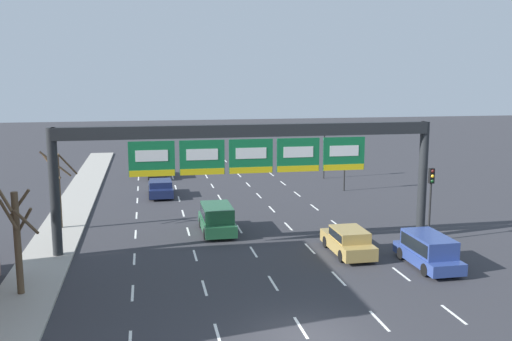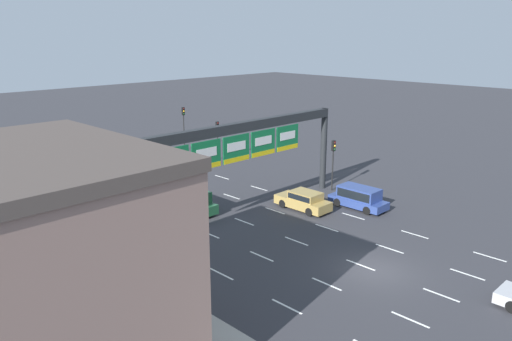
{
  "view_description": "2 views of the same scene",
  "coord_description": "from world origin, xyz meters",
  "views": [
    {
      "loc": [
        -5.78,
        -19.44,
        9.81
      ],
      "look_at": [
        0.5,
        12.84,
        4.36
      ],
      "focal_mm": 40.0,
      "sensor_mm": 36.0,
      "label": 1
    },
    {
      "loc": [
        -23.55,
        -13.73,
        13.28
      ],
      "look_at": [
        -0.08,
        9.7,
        4.16
      ],
      "focal_mm": 35.0,
      "sensor_mm": 36.0,
      "label": 2
    }
  ],
  "objects": [
    {
      "name": "building_near",
      "position": [
        -17.89,
        4.39,
        4.63
      ],
      "size": [
        9.78,
        10.91,
        9.24
      ],
      "color": "gray",
      "rests_on": "ground_plane"
    },
    {
      "name": "traffic_light_far_end",
      "position": [
        11.07,
        32.71,
        3.62
      ],
      "size": [
        0.3,
        0.35,
        5.1
      ],
      "color": "black",
      "rests_on": "ground_plane"
    },
    {
      "name": "suv_black",
      "position": [
        -4.78,
        36.48,
        0.91
      ],
      "size": [
        1.83,
        4.63,
        1.64
      ],
      "color": "black",
      "rests_on": "ground_plane"
    },
    {
      "name": "suv_blue",
      "position": [
        8.45,
        6.82,
        0.95
      ],
      "size": [
        1.86,
        4.57,
        1.7
      ],
      "color": "navy",
      "rests_on": "ground_plane"
    },
    {
      "name": "car_navy",
      "position": [
        -4.71,
        27.35,
        0.74
      ],
      "size": [
        1.96,
        4.52,
        1.37
      ],
      "color": "#19234C",
      "rests_on": "ground_plane"
    },
    {
      "name": "lane_dashes",
      "position": [
        0.0,
        13.5,
        0.0
      ],
      "size": [
        13.32,
        67.0,
        0.01
      ],
      "color": "white",
      "rests_on": "ground_plane"
    },
    {
      "name": "tree_bare_second",
      "position": [
        -11.51,
        6.54,
        2.86
      ],
      "size": [
        1.84,
        1.65,
        5.24
      ],
      "color": "brown",
      "rests_on": "sidewalk_left"
    },
    {
      "name": "suv_green",
      "position": [
        -1.51,
        15.44,
        0.99
      ],
      "size": [
        1.99,
        4.55,
        1.78
      ],
      "color": "#235B38",
      "rests_on": "ground_plane"
    },
    {
      "name": "tree_bare_closest",
      "position": [
        -11.32,
        17.89,
        2.94
      ],
      "size": [
        2.11,
        1.52,
        5.13
      ],
      "color": "brown",
      "rests_on": "sidewalk_left"
    },
    {
      "name": "ground_plane",
      "position": [
        0.0,
        0.0,
        0.0
      ],
      "size": [
        220.0,
        220.0,
        0.0
      ],
      "primitive_type": "plane",
      "color": "#333338"
    },
    {
      "name": "traffic_light_near_gantry",
      "position": [
        10.95,
        26.59,
        3.0
      ],
      "size": [
        0.3,
        0.35,
        4.18
      ],
      "color": "black",
      "rests_on": "ground_plane"
    },
    {
      "name": "traffic_light_mid_block",
      "position": [
        10.72,
        11.05,
        3.19
      ],
      "size": [
        0.3,
        0.35,
        4.45
      ],
      "color": "black",
      "rests_on": "ground_plane"
    },
    {
      "name": "sign_gantry",
      "position": [
        0.0,
        12.07,
        5.71
      ],
      "size": [
        21.94,
        0.7,
        7.13
      ],
      "color": "#232628",
      "rests_on": "ground_plane"
    },
    {
      "name": "car_gold",
      "position": [
        5.1,
        9.62,
        0.79
      ],
      "size": [
        1.84,
        4.49,
        1.49
      ],
      "color": "#A88947",
      "rests_on": "ground_plane"
    }
  ]
}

